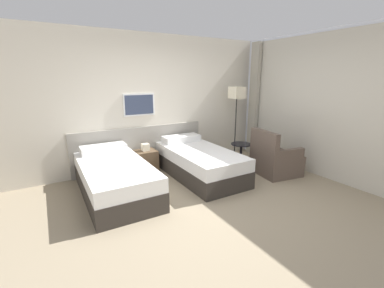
# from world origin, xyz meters

# --- Properties ---
(ground_plane) EXTENTS (16.00, 16.00, 0.00)m
(ground_plane) POSITION_xyz_m (0.00, 0.00, 0.00)
(ground_plane) COLOR gray
(wall_headboard) EXTENTS (10.00, 0.10, 2.70)m
(wall_headboard) POSITION_xyz_m (-0.02, 2.17, 1.30)
(wall_headboard) COLOR beige
(wall_headboard) RESTS_ON ground_plane
(wall_window) EXTENTS (0.21, 4.64, 2.70)m
(wall_window) POSITION_xyz_m (2.50, -0.07, 1.34)
(wall_window) COLOR white
(wall_window) RESTS_ON ground_plane
(bed_near_door) EXTENTS (0.99, 1.97, 0.66)m
(bed_near_door) POSITION_xyz_m (-1.16, 1.13, 0.27)
(bed_near_door) COLOR #332D28
(bed_near_door) RESTS_ON ground_plane
(bed_near_window) EXTENTS (0.99, 1.97, 0.66)m
(bed_near_window) POSITION_xyz_m (0.44, 1.13, 0.27)
(bed_near_window) COLOR #332D28
(bed_near_window) RESTS_ON ground_plane
(nightstand) EXTENTS (0.41, 0.38, 0.58)m
(nightstand) POSITION_xyz_m (-0.36, 1.87, 0.23)
(nightstand) COLOR brown
(nightstand) RESTS_ON ground_plane
(floor_lamp) EXTENTS (0.28, 0.28, 1.66)m
(floor_lamp) POSITION_xyz_m (1.76, 1.68, 1.43)
(floor_lamp) COLOR black
(floor_lamp) RESTS_ON ground_plane
(side_table) EXTENTS (0.42, 0.42, 0.51)m
(side_table) POSITION_xyz_m (1.46, 1.11, 0.36)
(side_table) COLOR black
(side_table) RESTS_ON ground_plane
(armchair) EXTENTS (0.85, 0.87, 0.89)m
(armchair) POSITION_xyz_m (1.78, 0.48, 0.28)
(armchair) COLOR brown
(armchair) RESTS_ON ground_plane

